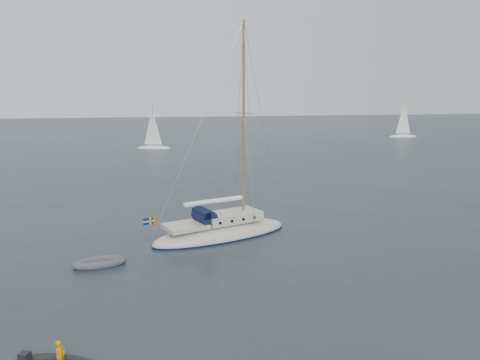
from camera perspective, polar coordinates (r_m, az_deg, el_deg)
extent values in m
plane|color=black|center=(27.48, 1.62, -8.59)|extent=(300.00, 300.00, 0.00)
ellipsoid|color=beige|center=(29.98, -2.29, -6.62)|extent=(9.32, 2.90, 1.55)
cube|color=beige|center=(29.79, -0.92, -4.58)|extent=(3.73, 1.97, 0.57)
cube|color=beige|center=(29.46, -7.10, -5.17)|extent=(2.48, 1.97, 0.26)
cylinder|color=#0F1435|center=(29.45, -4.60, -4.22)|extent=(0.99, 1.71, 0.99)
cube|color=#0F1435|center=(29.38, -5.01, -3.85)|extent=(0.47, 1.71, 0.41)
cylinder|color=olive|center=(28.98, 0.87, 6.88)|extent=(0.16, 0.16, 12.42)
cylinder|color=olive|center=(28.94, 0.88, 8.11)|extent=(0.05, 2.28, 0.05)
cylinder|color=olive|center=(29.33, -3.32, -2.61)|extent=(4.35, 0.10, 0.10)
cylinder|color=white|center=(29.32, -3.32, -2.51)|extent=(4.04, 0.29, 0.29)
cylinder|color=gray|center=(29.29, -10.36, -4.46)|extent=(0.04, 2.28, 0.04)
torus|color=#FF3100|center=(29.89, -10.48, -4.16)|extent=(0.56, 0.10, 0.56)
cylinder|color=olive|center=(29.32, -11.07, -4.68)|extent=(0.03, 0.03, 0.93)
cube|color=navy|center=(29.24, -11.70, -4.11)|extent=(0.62, 0.02, 0.39)
cube|color=yellow|center=(29.24, -11.70, -4.11)|extent=(0.64, 0.03, 0.09)
cube|color=yellow|center=(29.24, -11.48, -4.11)|extent=(0.09, 0.03, 0.41)
cylinder|color=black|center=(30.54, -3.74, -4.22)|extent=(0.19, 0.06, 0.19)
cylinder|color=black|center=(28.64, -3.23, -5.23)|extent=(0.19, 0.06, 0.19)
cylinder|color=black|center=(30.65, -2.20, -4.15)|extent=(0.19, 0.06, 0.19)
cylinder|color=black|center=(28.76, -1.59, -5.15)|extent=(0.19, 0.06, 0.19)
cylinder|color=black|center=(30.79, -0.67, -4.08)|extent=(0.19, 0.06, 0.19)
cylinder|color=black|center=(28.90, 0.03, -5.06)|extent=(0.19, 0.06, 0.19)
cylinder|color=black|center=(30.94, 0.84, -4.00)|extent=(0.19, 0.06, 0.19)
cylinder|color=black|center=(29.07, 1.64, -4.98)|extent=(0.19, 0.06, 0.19)
cube|color=#4E4E53|center=(26.23, -16.74, -9.73)|extent=(1.72, 0.71, 0.10)
imported|color=orange|center=(17.12, -20.97, -19.32)|extent=(0.30, 0.42, 1.09)
ellipsoid|color=white|center=(77.43, -10.48, 3.82)|extent=(5.47, 1.82, 0.91)
cylinder|color=gray|center=(77.09, -10.58, 6.48)|extent=(0.09, 0.09, 6.38)
cone|color=white|center=(77.09, -10.61, 6.48)|extent=(2.92, 2.92, 5.92)
ellipsoid|color=white|center=(101.33, 19.23, 5.00)|extent=(6.00, 2.00, 1.00)
cylinder|color=gray|center=(101.05, 19.37, 7.22)|extent=(0.10, 0.10, 7.00)
cone|color=white|center=(101.03, 19.35, 7.22)|extent=(3.20, 3.20, 6.50)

